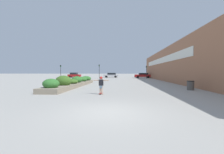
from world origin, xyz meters
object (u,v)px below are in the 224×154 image
at_px(car_center_left, 143,75).
at_px(traffic_light_left, 99,69).
at_px(skateboarder, 101,83).
at_px(car_rightmost, 74,75).
at_px(car_leftmost, 183,75).
at_px(skateboard, 101,94).
at_px(car_center_right, 111,75).
at_px(trash_bin, 190,85).
at_px(traffic_light_right, 146,70).
at_px(traffic_light_far_left, 61,69).

bearing_deg(car_center_left, traffic_light_left, 109.99).
bearing_deg(skateboarder, car_rightmost, 119.37).
relative_size(car_leftmost, traffic_light_left, 1.04).
relative_size(skateboard, traffic_light_left, 0.16).
relative_size(car_leftmost, car_center_right, 0.85).
relative_size(car_rightmost, traffic_light_left, 1.02).
xyz_separation_m(skateboard, trash_bin, (8.26, 3.48, 0.38)).
xyz_separation_m(skateboarder, trash_bin, (8.26, 3.48, -0.44)).
relative_size(skateboarder, car_center_left, 0.27).
height_order(car_leftmost, traffic_light_left, traffic_light_left).
bearing_deg(skateboarder, traffic_light_left, 107.21).
relative_size(car_leftmost, traffic_light_right, 1.17).
bearing_deg(traffic_light_right, trash_bin, -89.10).
bearing_deg(car_center_left, skateboard, 167.39).
relative_size(trash_bin, car_center_left, 0.19).
bearing_deg(skateboarder, trash_bin, 30.45).
xyz_separation_m(car_leftmost, traffic_light_far_left, (-34.59, -3.32, 1.67)).
bearing_deg(skateboard, car_leftmost, 67.63).
distance_m(skateboard, car_leftmost, 37.46).
height_order(car_rightmost, traffic_light_far_left, traffic_light_far_left).
distance_m(trash_bin, car_rightmost, 37.92).
bearing_deg(trash_bin, car_rightmost, 125.46).
relative_size(skateboard, car_center_right, 0.13).
bearing_deg(car_leftmost, car_center_right, -98.35).
height_order(trash_bin, car_center_left, car_center_left).
bearing_deg(car_center_right, traffic_light_right, -122.63).
xyz_separation_m(skateboarder, traffic_light_left, (-4.86, 28.64, 1.66)).
bearing_deg(trash_bin, car_center_right, 108.03).
bearing_deg(traffic_light_far_left, trash_bin, -46.72).
relative_size(skateboarder, car_rightmost, 0.34).
bearing_deg(car_leftmost, traffic_light_far_left, -84.52).
bearing_deg(skateboarder, car_center_right, 101.06).
xyz_separation_m(skateboard, traffic_light_far_left, (-15.89, 29.13, 2.43)).
xyz_separation_m(skateboard, car_center_right, (-2.16, 35.51, 0.72)).
distance_m(skateboard, car_center_right, 35.58).
distance_m(skateboard, traffic_light_far_left, 33.27).
xyz_separation_m(skateboard, traffic_light_right, (7.86, 29.09, 2.24)).
bearing_deg(traffic_light_right, car_center_left, 96.44).
distance_m(trash_bin, traffic_light_far_left, 35.29).
xyz_separation_m(trash_bin, car_leftmost, (10.44, 28.96, 0.38)).
xyz_separation_m(traffic_light_right, traffic_light_far_left, (-23.75, 0.03, 0.18)).
bearing_deg(traffic_light_left, car_center_right, 68.56).
height_order(traffic_light_right, traffic_light_far_left, traffic_light_far_left).
xyz_separation_m(car_leftmost, car_center_left, (-11.29, 0.65, -0.04)).
xyz_separation_m(skateboard, car_center_left, (7.41, 33.10, 0.72)).
bearing_deg(car_rightmost, car_center_left, 86.57).
bearing_deg(car_rightmost, car_center_right, 95.63).
height_order(car_center_left, traffic_light_left, traffic_light_left).
bearing_deg(car_center_left, traffic_light_far_left, 99.68).
distance_m(skateboarder, traffic_light_far_left, 33.22).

